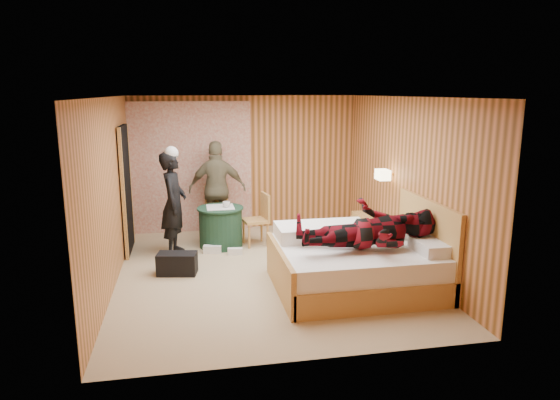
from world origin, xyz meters
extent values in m
cube|color=tan|center=(0.00, 0.00, 0.00)|extent=(4.20, 5.00, 0.01)
cube|color=silver|center=(0.00, 0.00, 2.50)|extent=(4.20, 5.00, 0.01)
cube|color=#CF814F|center=(0.00, 2.50, 1.25)|extent=(4.20, 0.02, 2.50)
cube|color=#CF814F|center=(-2.10, 0.00, 1.25)|extent=(0.02, 5.00, 2.50)
cube|color=#CF814F|center=(2.10, 0.00, 1.25)|extent=(0.02, 5.00, 2.50)
cube|color=beige|center=(-1.00, 2.43, 1.20)|extent=(2.20, 0.08, 2.40)
cube|color=black|center=(-2.06, 1.40, 1.02)|extent=(0.06, 0.90, 2.05)
cylinder|color=gold|center=(2.00, 0.45, 1.30)|extent=(0.18, 0.04, 0.04)
cube|color=#FBE5B0|center=(1.92, 0.45, 1.30)|extent=(0.18, 0.24, 0.16)
cube|color=#E1B35C|center=(1.10, -0.84, 0.16)|extent=(2.12, 1.70, 0.32)
cube|color=white|center=(1.10, -0.84, 0.45)|extent=(2.06, 1.63, 0.27)
cube|color=#E1B35C|center=(0.04, -0.84, 0.30)|extent=(0.06, 1.70, 0.59)
cube|color=#E1B35C|center=(2.06, -0.84, 0.58)|extent=(0.06, 1.70, 1.17)
cube|color=silver|center=(1.93, -1.24, 0.66)|extent=(0.40, 0.58, 0.15)
cube|color=silver|center=(1.93, -0.43, 0.66)|extent=(0.40, 0.58, 0.15)
cube|color=white|center=(0.73, -0.36, 0.68)|extent=(1.27, 0.64, 0.19)
cube|color=#E1B35C|center=(1.88, 0.88, 0.28)|extent=(0.41, 0.56, 0.56)
cube|color=#E1B35C|center=(1.88, 0.88, 0.46)|extent=(0.43, 0.58, 0.03)
cylinder|color=#1C3D28|center=(-0.56, 1.35, 0.33)|extent=(0.72, 0.72, 0.66)
cylinder|color=#1C3D28|center=(-0.56, 1.35, 0.66)|extent=(0.77, 0.77, 0.03)
cube|color=silver|center=(-0.56, 1.35, 0.68)|extent=(0.51, 0.51, 0.01)
cube|color=#E1B35C|center=(-0.56, 1.89, 0.45)|extent=(0.45, 0.45, 0.05)
cube|color=#E1B35C|center=(-0.58, 2.08, 0.70)|extent=(0.42, 0.08, 0.46)
cylinder|color=#E1B35C|center=(-0.72, 1.71, 0.21)|extent=(0.04, 0.04, 0.43)
cylinder|color=#E1B35C|center=(-0.41, 2.07, 0.21)|extent=(0.04, 0.04, 0.43)
cube|color=#E1B35C|center=(0.02, 1.32, 0.43)|extent=(0.46, 0.46, 0.05)
cube|color=#E1B35C|center=(0.20, 1.35, 0.67)|extent=(0.10, 0.40, 0.44)
cylinder|color=#E1B35C|center=(-0.16, 1.45, 0.20)|extent=(0.04, 0.04, 0.41)
cylinder|color=#E1B35C|center=(0.21, 1.19, 0.20)|extent=(0.04, 0.04, 0.41)
cube|color=black|center=(-1.28, 0.14, 0.16)|extent=(0.60, 0.39, 0.31)
cube|color=silver|center=(-0.37, 0.86, 0.05)|extent=(0.25, 0.12, 0.11)
cube|color=silver|center=(-0.73, 1.00, 0.06)|extent=(0.31, 0.17, 0.13)
imported|color=black|center=(-1.31, 1.10, 0.83)|extent=(0.49, 0.66, 1.66)
imported|color=#71684B|center=(-0.56, 2.00, 0.86)|extent=(1.05, 0.51, 1.72)
imported|color=maroon|center=(1.15, -1.04, 1.01)|extent=(0.86, 0.67, 1.77)
imported|color=silver|center=(1.88, 0.83, 0.57)|extent=(0.18, 0.23, 0.02)
imported|color=silver|center=(1.88, 0.83, 0.59)|extent=(0.26, 0.28, 0.02)
imported|color=silver|center=(1.88, 1.01, 0.61)|extent=(0.13, 0.13, 0.09)
imported|color=silver|center=(-0.46, 1.30, 0.74)|extent=(0.14, 0.14, 0.10)
camera|label=1|loc=(-1.09, -6.80, 2.57)|focal=32.00mm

